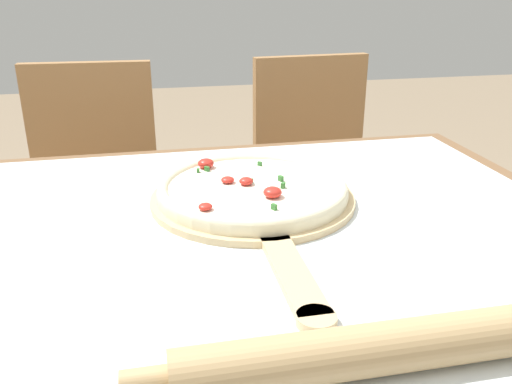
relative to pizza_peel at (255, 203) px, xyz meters
The scene contains 7 objects.
dining_table 0.15m from the pizza_peel, 104.40° to the right, with size 1.18×0.95×0.73m.
towel_cloth 0.09m from the pizza_peel, 104.40° to the right, with size 1.10×0.87×0.00m.
pizza_peel is the anchor object (origin of this frame).
pizza 0.03m from the pizza_peel, 90.89° to the left, with size 0.34×0.34×0.04m.
rolling_pin 0.44m from the pizza_peel, 88.47° to the right, with size 0.47×0.06×0.05m.
chair_left 0.84m from the pizza_peel, 115.37° to the left, with size 0.42×0.42×0.87m.
chair_right 0.85m from the pizza_peel, 63.91° to the left, with size 0.43×0.43×0.87m.
Camera 1 is at (-0.16, -0.77, 1.11)m, focal length 38.00 mm.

